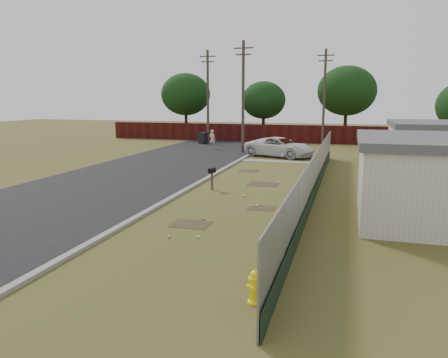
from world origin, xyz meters
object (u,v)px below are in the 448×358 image
(pedestrian, at_px, (212,139))
(trash_bin, at_px, (203,138))
(pickup_truck, at_px, (280,147))
(mailbox, at_px, (212,173))
(fire_hydrant, at_px, (255,287))

(pedestrian, distance_m, trash_bin, 4.38)
(pedestrian, bearing_deg, pickup_truck, 167.75)
(mailbox, height_order, trash_bin, trash_bin)
(pedestrian, bearing_deg, trash_bin, -44.27)
(fire_hydrant, relative_size, trash_bin, 0.73)
(pedestrian, bearing_deg, mailbox, 123.89)
(trash_bin, bearing_deg, pickup_truck, -40.22)
(trash_bin, bearing_deg, mailbox, -70.09)
(mailbox, bearing_deg, trash_bin, 109.91)
(pickup_truck, bearing_deg, fire_hydrant, -152.25)
(pedestrian, height_order, trash_bin, pedestrian)
(fire_hydrant, xyz_separation_m, pedestrian, (-9.91, 28.13, 0.47))
(fire_hydrant, distance_m, pickup_truck, 24.74)
(fire_hydrant, distance_m, pedestrian, 29.82)
(mailbox, xyz_separation_m, pickup_truck, (1.30, 13.21, -0.12))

